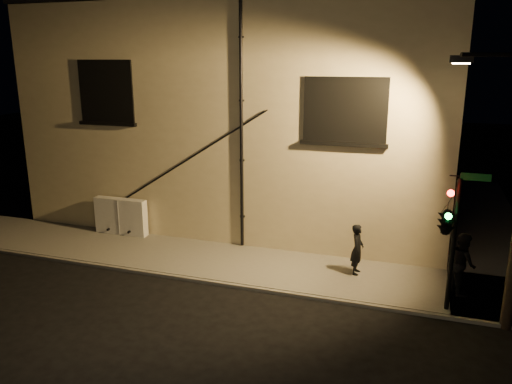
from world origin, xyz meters
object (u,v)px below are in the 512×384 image
(pedestrian_b, at_px, (462,263))
(utility_cabinet, at_px, (121,216))
(traffic_signal, at_px, (447,219))
(pedestrian_a, at_px, (357,249))

(pedestrian_b, bearing_deg, utility_cabinet, 64.39)
(pedestrian_b, distance_m, traffic_signal, 2.12)
(pedestrian_a, relative_size, traffic_signal, 0.43)
(pedestrian_b, bearing_deg, traffic_signal, 135.81)
(pedestrian_a, height_order, pedestrian_b, pedestrian_b)
(utility_cabinet, bearing_deg, pedestrian_a, -5.54)
(pedestrian_a, relative_size, pedestrian_b, 0.89)
(pedestrian_a, bearing_deg, pedestrian_b, -96.25)
(utility_cabinet, xyz_separation_m, traffic_signal, (11.27, -2.51, 1.81))
(pedestrian_b, bearing_deg, pedestrian_a, 62.80)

